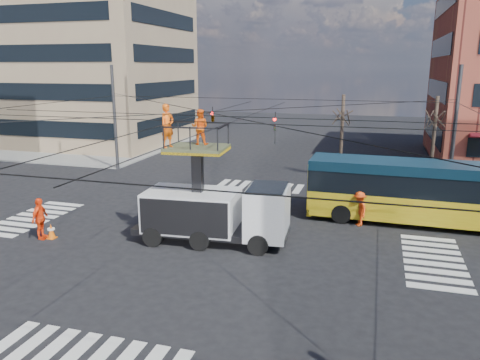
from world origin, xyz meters
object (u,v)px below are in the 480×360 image
worker_ground (40,219)px  flagger (359,209)px  city_bus (428,192)px  traffic_cone (51,231)px  utility_truck (215,199)px

worker_ground → flagger: bearing=-73.8°
city_bus → flagger: size_ratio=6.65×
traffic_cone → flagger: bearing=23.4°
utility_truck → worker_ground: (-7.94, -2.01, -1.04)m
city_bus → traffic_cone: size_ratio=16.80×
utility_truck → traffic_cone: size_ratio=10.10×
utility_truck → flagger: 7.58m
utility_truck → worker_ground: bearing=-170.2°
worker_ground → flagger: size_ratio=1.11×
city_bus → traffic_cone: 18.54m
flagger → utility_truck: bearing=-85.7°
traffic_cone → flagger: (13.78, 5.97, 0.54)m
utility_truck → city_bus: (9.49, 5.36, -0.31)m
city_bus → flagger: bearing=-158.4°
worker_ground → flagger: 15.45m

